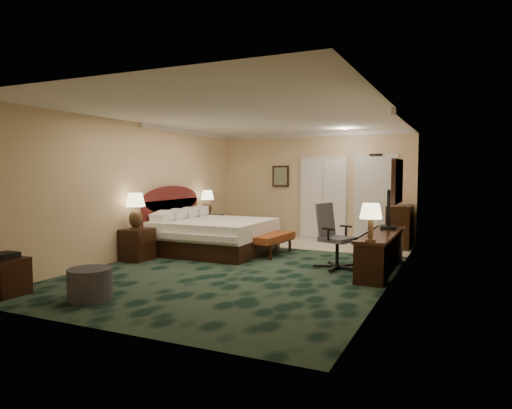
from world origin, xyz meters
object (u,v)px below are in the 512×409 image
at_px(ottoman, 90,284).
at_px(lamp_far, 207,203).
at_px(nightstand_near, 137,244).
at_px(minibar, 400,227).
at_px(lamp_near, 136,211).
at_px(tv, 389,209).
at_px(desk_chair, 337,236).
at_px(desk, 381,252).
at_px(bed, 215,236).
at_px(bed_bench, 273,245).
at_px(side_table, 6,277).
at_px(nightstand_far, 209,228).

bearing_deg(ottoman, lamp_far, 103.48).
distance_m(nightstand_near, minibar, 5.74).
distance_m(lamp_near, ottoman, 2.85).
bearing_deg(tv, lamp_near, -168.49).
xyz_separation_m(desk_chair, minibar, (0.70, 2.81, -0.09)).
relative_size(desk, tv, 2.49).
bearing_deg(bed, desk_chair, -11.24).
xyz_separation_m(nightstand_near, bed_bench, (2.18, 1.62, -0.09)).
relative_size(bed_bench, desk_chair, 1.10).
xyz_separation_m(side_table, tv, (4.48, 4.39, 0.77)).
bearing_deg(nightstand_far, tv, -13.45).
distance_m(nightstand_far, ottoman, 5.27).
relative_size(lamp_near, minibar, 0.72).
bearing_deg(minibar, lamp_near, -140.61).
bearing_deg(bed, lamp_far, 126.27).
relative_size(bed_bench, desk, 0.55).
xyz_separation_m(nightstand_near, desk, (4.47, 0.92, 0.03)).
bearing_deg(lamp_far, minibar, 12.63).
bearing_deg(bed_bench, nightstand_near, -138.91).
bearing_deg(bed, bed_bench, 10.69).
bearing_deg(lamp_far, lamp_near, -90.32).
distance_m(side_table, minibar, 7.81).
bearing_deg(desk_chair, lamp_far, 173.38).
xyz_separation_m(lamp_far, desk, (4.47, -1.73, -0.63)).
height_order(side_table, desk, desk).
xyz_separation_m(nightstand_far, lamp_far, (-0.02, -0.02, 0.63)).
relative_size(bed, tv, 2.34).
bearing_deg(lamp_far, ottoman, -76.52).
relative_size(bed, lamp_near, 3.16).
bearing_deg(lamp_near, bed_bench, 36.62).
relative_size(nightstand_far, bed_bench, 0.52).
height_order(desk, tv, tv).
height_order(ottoman, desk_chair, desk_chair).
distance_m(nightstand_near, desk, 4.56).
distance_m(bed, lamp_near, 1.79).
bearing_deg(desk_chair, tv, 65.22).
xyz_separation_m(bed, nightstand_near, (-0.93, -1.38, -0.04)).
relative_size(nightstand_near, tv, 0.66).
bearing_deg(tv, side_table, -143.77).
height_order(bed_bench, desk_chair, desk_chair).
bearing_deg(ottoman, bed, 94.41).
height_order(side_table, tv, tv).
relative_size(nightstand_far, ottoman, 1.13).
relative_size(lamp_near, lamp_far, 1.15).
xyz_separation_m(bed, desk_chair, (2.80, -0.56, 0.23)).
bearing_deg(bed_bench, bed, -164.89).
distance_m(bed, minibar, 4.17).
distance_m(bed, side_table, 4.27).
height_order(lamp_near, bed_bench, lamp_near).
bearing_deg(minibar, bed, -147.21).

